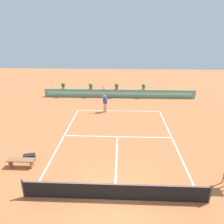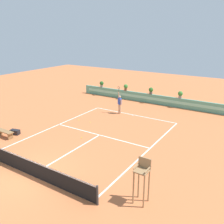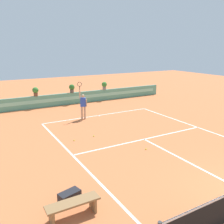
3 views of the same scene
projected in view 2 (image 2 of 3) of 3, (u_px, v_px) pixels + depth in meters
name	position (u px, v px, depth m)	size (l,w,h in m)	color
ground_plane	(96.00, 137.00, 17.99)	(60.00, 60.00, 0.00)	#C66B3D
court_lines	(102.00, 134.00, 18.56)	(8.32, 11.94, 0.01)	white
net	(30.00, 167.00, 13.02)	(8.92, 0.10, 1.00)	#333333
back_wall_barrier	(153.00, 99.00, 26.16)	(18.00, 0.21, 1.00)	#599E84
umpire_chair	(142.00, 176.00, 10.74)	(0.60, 0.60, 2.14)	#99754C
bench_courtside	(5.00, 132.00, 17.82)	(1.60, 0.44, 0.51)	olive
gear_bag	(15.00, 132.00, 18.39)	(0.70, 0.36, 0.36)	black
tennis_player	(120.00, 103.00, 22.81)	(0.56, 0.36, 2.58)	tan
tennis_ball_near_baseline	(82.00, 138.00, 17.76)	(0.07, 0.07, 0.07)	#CCE033
tennis_ball_mid_court	(79.00, 120.00, 21.35)	(0.07, 0.07, 0.07)	#CCE033
tennis_ball_by_sideline	(90.00, 122.00, 20.80)	(0.07, 0.07, 0.07)	#CCE033
potted_plant_left	(126.00, 87.00, 27.60)	(0.48, 0.48, 0.72)	brown
potted_plant_far_left	(102.00, 84.00, 29.28)	(0.48, 0.48, 0.72)	gray
potted_plant_right	(180.00, 94.00, 24.42)	(0.48, 0.48, 0.72)	gray
potted_plant_centre	(151.00, 90.00, 26.03)	(0.48, 0.48, 0.72)	#514C47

